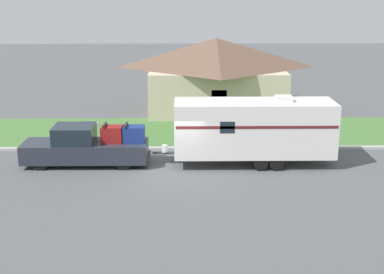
% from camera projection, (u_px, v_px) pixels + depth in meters
% --- Properties ---
extents(ground_plane, '(120.00, 120.00, 0.00)m').
position_uv_depth(ground_plane, '(178.00, 173.00, 25.50)').
color(ground_plane, '#515456').
extents(curb_strip, '(80.00, 0.30, 0.14)m').
position_uv_depth(curb_strip, '(179.00, 148.00, 29.09)').
color(curb_strip, '#ADADA8').
rests_on(curb_strip, ground_plane).
extents(lawn_strip, '(80.00, 7.00, 0.03)m').
position_uv_depth(lawn_strip, '(179.00, 132.00, 32.62)').
color(lawn_strip, '#477538').
rests_on(lawn_strip, ground_plane).
extents(house_across_street, '(10.01, 7.89, 5.10)m').
position_uv_depth(house_across_street, '(216.00, 73.00, 37.95)').
color(house_across_street, beige).
rests_on(house_across_street, ground_plane).
extents(pickup_truck, '(6.25, 1.94, 2.08)m').
position_uv_depth(pickup_truck, '(87.00, 147.00, 26.45)').
color(pickup_truck, black).
rests_on(pickup_truck, ground_plane).
extents(travel_trailer, '(8.94, 2.38, 3.46)m').
position_uv_depth(travel_trailer, '(254.00, 128.00, 26.31)').
color(travel_trailer, black).
rests_on(travel_trailer, ground_plane).
extents(mailbox, '(0.48, 0.20, 1.35)m').
position_uv_depth(mailbox, '(95.00, 128.00, 29.50)').
color(mailbox, brown).
rests_on(mailbox, ground_plane).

